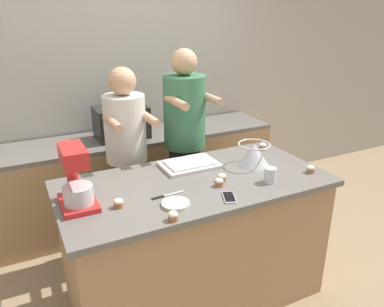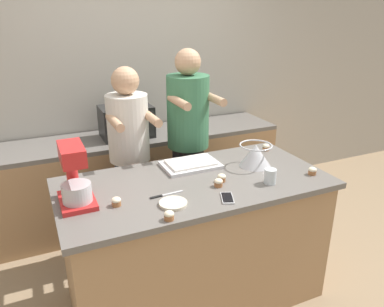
{
  "view_description": "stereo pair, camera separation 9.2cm",
  "coord_description": "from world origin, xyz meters",
  "px_view_note": "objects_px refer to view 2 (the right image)",
  "views": [
    {
      "loc": [
        -1.03,
        -2.03,
        2.02
      ],
      "look_at": [
        0.0,
        0.04,
        1.12
      ],
      "focal_mm": 35.0,
      "sensor_mm": 36.0,
      "label": 1
    },
    {
      "loc": [
        -0.95,
        -2.07,
        2.02
      ],
      "look_at": [
        0.0,
        0.04,
        1.12
      ],
      "focal_mm": 35.0,
      "sensor_mm": 36.0,
      "label": 2
    }
  ],
  "objects_px": {
    "person_right": "(188,147)",
    "mixing_bowl": "(255,154)",
    "cupcake_3": "(312,171)",
    "cupcake_4": "(169,215)",
    "cell_phone": "(227,198)",
    "drinking_glass": "(270,176)",
    "person_left": "(130,162)",
    "small_plate": "(173,203)",
    "cupcake_2": "(218,183)",
    "knife": "(164,195)",
    "cupcake_0": "(116,202)",
    "cupcake_1": "(266,147)",
    "microwave_oven": "(126,121)",
    "baking_tray": "(191,164)",
    "cupcake_5": "(222,178)",
    "stand_mixer": "(75,178)"
  },
  "relations": [
    {
      "from": "person_left",
      "to": "cupcake_3",
      "type": "height_order",
      "value": "person_left"
    },
    {
      "from": "baking_tray",
      "to": "cupcake_2",
      "type": "xyz_separation_m",
      "value": [
        0.03,
        -0.37,
        0.01
      ]
    },
    {
      "from": "cell_phone",
      "to": "small_plate",
      "type": "distance_m",
      "value": 0.33
    },
    {
      "from": "small_plate",
      "to": "cell_phone",
      "type": "bearing_deg",
      "value": -11.54
    },
    {
      "from": "cupcake_0",
      "to": "cupcake_4",
      "type": "height_order",
      "value": "same"
    },
    {
      "from": "cupcake_0",
      "to": "cupcake_1",
      "type": "distance_m",
      "value": 1.39
    },
    {
      "from": "small_plate",
      "to": "cupcake_5",
      "type": "relative_size",
      "value": 2.97
    },
    {
      "from": "knife",
      "to": "cupcake_5",
      "type": "xyz_separation_m",
      "value": [
        0.42,
        0.03,
        0.02
      ]
    },
    {
      "from": "person_right",
      "to": "knife",
      "type": "relative_size",
      "value": 7.87
    },
    {
      "from": "stand_mixer",
      "to": "cupcake_0",
      "type": "xyz_separation_m",
      "value": [
        0.2,
        -0.13,
        -0.14
      ]
    },
    {
      "from": "cupcake_4",
      "to": "mixing_bowl",
      "type": "bearing_deg",
      "value": 28.13
    },
    {
      "from": "small_plate",
      "to": "cupcake_4",
      "type": "relative_size",
      "value": 2.97
    },
    {
      "from": "drinking_glass",
      "to": "person_left",
      "type": "bearing_deg",
      "value": 125.9
    },
    {
      "from": "cupcake_2",
      "to": "baking_tray",
      "type": "bearing_deg",
      "value": 94.47
    },
    {
      "from": "mixing_bowl",
      "to": "cupcake_2",
      "type": "height_order",
      "value": "mixing_bowl"
    },
    {
      "from": "person_right",
      "to": "baking_tray",
      "type": "relative_size",
      "value": 4.25
    },
    {
      "from": "baking_tray",
      "to": "cupcake_5",
      "type": "relative_size",
      "value": 7.22
    },
    {
      "from": "cupcake_2",
      "to": "cupcake_4",
      "type": "xyz_separation_m",
      "value": [
        -0.44,
        -0.25,
        0.0
      ]
    },
    {
      "from": "cupcake_4",
      "to": "stand_mixer",
      "type": "bearing_deg",
      "value": 136.98
    },
    {
      "from": "cupcake_3",
      "to": "mixing_bowl",
      "type": "bearing_deg",
      "value": 132.48
    },
    {
      "from": "microwave_oven",
      "to": "mixing_bowl",
      "type": "bearing_deg",
      "value": -62.81
    },
    {
      "from": "drinking_glass",
      "to": "cupcake_5",
      "type": "distance_m",
      "value": 0.32
    },
    {
      "from": "person_left",
      "to": "cell_phone",
      "type": "relative_size",
      "value": 10.17
    },
    {
      "from": "small_plate",
      "to": "cupcake_5",
      "type": "bearing_deg",
      "value": 21.84
    },
    {
      "from": "cell_phone",
      "to": "cupcake_5",
      "type": "distance_m",
      "value": 0.25
    },
    {
      "from": "cupcake_2",
      "to": "cupcake_5",
      "type": "height_order",
      "value": "same"
    },
    {
      "from": "stand_mixer",
      "to": "cupcake_3",
      "type": "relative_size",
      "value": 6.51
    },
    {
      "from": "person_right",
      "to": "mixing_bowl",
      "type": "relative_size",
      "value": 7.24
    },
    {
      "from": "drinking_glass",
      "to": "cupcake_1",
      "type": "xyz_separation_m",
      "value": [
        0.33,
        0.53,
        -0.02
      ]
    },
    {
      "from": "person_left",
      "to": "microwave_oven",
      "type": "height_order",
      "value": "person_left"
    },
    {
      "from": "person_left",
      "to": "drinking_glass",
      "type": "bearing_deg",
      "value": -54.1
    },
    {
      "from": "small_plate",
      "to": "cupcake_3",
      "type": "distance_m",
      "value": 1.04
    },
    {
      "from": "person_right",
      "to": "cupcake_4",
      "type": "distance_m",
      "value": 1.26
    },
    {
      "from": "small_plate",
      "to": "cupcake_2",
      "type": "relative_size",
      "value": 2.97
    },
    {
      "from": "cell_phone",
      "to": "cupcake_4",
      "type": "xyz_separation_m",
      "value": [
        -0.41,
        -0.08,
        0.02
      ]
    },
    {
      "from": "small_plate",
      "to": "cupcake_3",
      "type": "relative_size",
      "value": 2.97
    },
    {
      "from": "microwave_oven",
      "to": "small_plate",
      "type": "relative_size",
      "value": 2.82
    },
    {
      "from": "stand_mixer",
      "to": "knife",
      "type": "distance_m",
      "value": 0.54
    },
    {
      "from": "cell_phone",
      "to": "cupcake_4",
      "type": "distance_m",
      "value": 0.42
    },
    {
      "from": "cupcake_0",
      "to": "microwave_oven",
      "type": "bearing_deg",
      "value": 72.62
    },
    {
      "from": "drinking_glass",
      "to": "cupcake_4",
      "type": "distance_m",
      "value": 0.79
    },
    {
      "from": "cupcake_0",
      "to": "cupcake_1",
      "type": "relative_size",
      "value": 1.0
    },
    {
      "from": "drinking_glass",
      "to": "small_plate",
      "type": "height_order",
      "value": "drinking_glass"
    },
    {
      "from": "mixing_bowl",
      "to": "cupcake_4",
      "type": "xyz_separation_m",
      "value": [
        -0.85,
        -0.45,
        -0.06
      ]
    },
    {
      "from": "microwave_oven",
      "to": "cupcake_5",
      "type": "xyz_separation_m",
      "value": [
        0.28,
        -1.37,
        -0.06
      ]
    },
    {
      "from": "person_right",
      "to": "cupcake_2",
      "type": "relative_size",
      "value": 30.67
    },
    {
      "from": "cupcake_3",
      "to": "cupcake_4",
      "type": "xyz_separation_m",
      "value": [
        -1.12,
        -0.15,
        0.0
      ]
    },
    {
      "from": "baking_tray",
      "to": "microwave_oven",
      "type": "distance_m",
      "value": 1.07
    },
    {
      "from": "baking_tray",
      "to": "cell_phone",
      "type": "relative_size",
      "value": 2.56
    },
    {
      "from": "cupcake_2",
      "to": "small_plate",
      "type": "bearing_deg",
      "value": -163.34
    }
  ]
}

